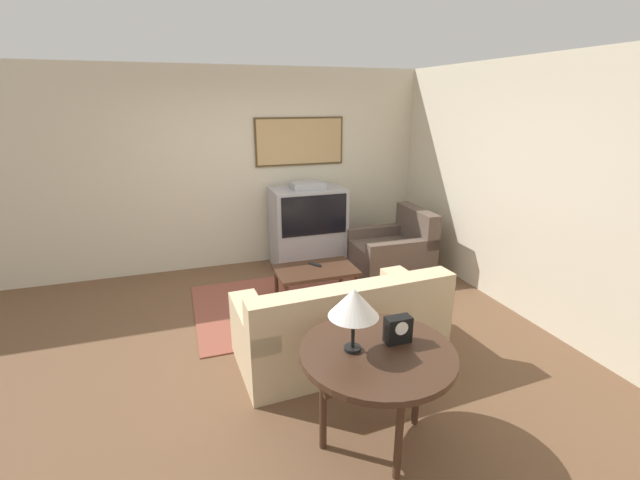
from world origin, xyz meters
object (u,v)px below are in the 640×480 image
(tv, at_px, (308,227))
(coffee_table, at_px, (316,272))
(console_table, at_px, (378,359))
(couch, at_px, (341,328))
(mantel_clock, at_px, (398,329))
(armchair, at_px, (392,253))
(table_lamp, at_px, (354,303))

(tv, height_order, coffee_table, tv)
(console_table, bearing_deg, couch, 81.77)
(console_table, distance_m, mantel_clock, 0.24)
(armchair, bearing_deg, mantel_clock, -26.36)
(console_table, relative_size, table_lamp, 2.35)
(table_lamp, bearing_deg, couch, 72.55)
(couch, xyz_separation_m, mantel_clock, (0.02, -0.97, 0.51))
(console_table, bearing_deg, mantel_clock, 17.26)
(coffee_table, xyz_separation_m, console_table, (-0.28, -2.17, 0.28))
(tv, relative_size, mantel_clock, 6.60)
(coffee_table, bearing_deg, tv, 76.84)
(tv, height_order, console_table, tv)
(console_table, relative_size, mantel_clock, 5.59)
(coffee_table, bearing_deg, armchair, 22.86)
(mantel_clock, bearing_deg, armchair, 62.32)
(armchair, xyz_separation_m, mantel_clock, (-1.40, -2.66, 0.53))
(tv, bearing_deg, coffee_table, -103.16)
(armchair, distance_m, mantel_clock, 3.05)
(console_table, height_order, mantel_clock, mantel_clock)
(table_lamp, bearing_deg, mantel_clock, -0.15)
(mantel_clock, bearing_deg, couch, 91.14)
(tv, distance_m, console_table, 3.41)
(tv, distance_m, couch, 2.39)
(mantel_clock, bearing_deg, console_table, -162.74)
(armchair, xyz_separation_m, table_lamp, (-1.72, -2.66, 0.77))
(couch, relative_size, armchair, 1.89)
(console_table, bearing_deg, armchair, 60.05)
(table_lamp, height_order, mantel_clock, table_lamp)
(couch, distance_m, table_lamp, 1.27)
(console_table, height_order, table_lamp, table_lamp)
(tv, bearing_deg, mantel_clock, -96.81)
(couch, xyz_separation_m, table_lamp, (-0.31, -0.97, 0.75))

